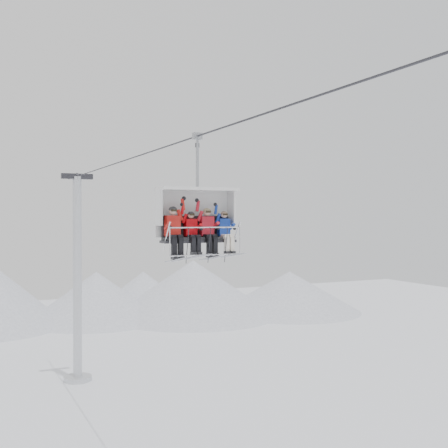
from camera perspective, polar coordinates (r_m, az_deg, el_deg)
name	(u,v)px	position (r m, az deg, el deg)	size (l,w,h in m)	color
ridgeline	(20,298)	(57.76, -20.05, -7.12)	(72.00, 21.00, 7.00)	white
lift_tower_right	(77,292)	(37.91, -14.67, -6.71)	(2.00, 1.80, 13.48)	silver
haul_cable	(224,127)	(16.76, 0.00, 9.81)	(0.06, 0.06, 50.00)	#2D2C31
chairlift_carrier	(196,215)	(18.51, -2.89, 0.96)	(2.65, 1.17, 3.98)	black
skier_far_left	(174,230)	(17.90, -5.14, -0.56)	(0.45, 1.69, 1.77)	red
skier_center_left	(192,231)	(18.11, -3.27, -0.77)	(0.38, 1.69, 1.54)	red
skier_center_right	(208,230)	(18.35, -1.64, -0.59)	(0.43, 1.69, 1.71)	red
skier_far_right	(225,231)	(18.60, 0.12, -0.71)	(0.39, 1.69, 1.56)	#1738A7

